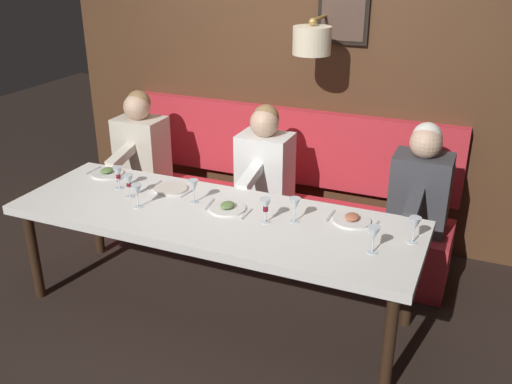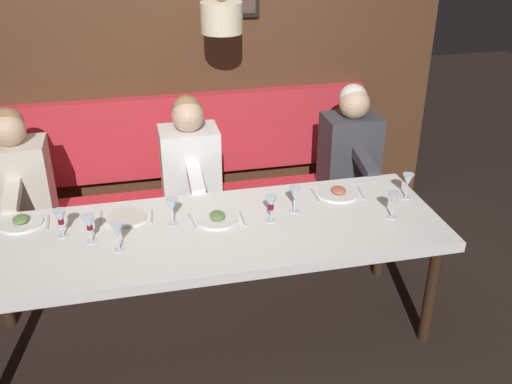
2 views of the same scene
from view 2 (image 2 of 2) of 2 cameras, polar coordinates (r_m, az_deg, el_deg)
name	(u,v)px [view 2 (image 2 of 2)]	position (r m, az deg, el deg)	size (l,w,h in m)	color
ground_plane	(214,331)	(3.75, -4.14, -13.37)	(12.00, 12.00, 0.00)	black
dining_table	(210,238)	(3.35, -4.53, -4.53)	(0.90, 2.69, 0.74)	white
banquette_bench	(194,229)	(4.34, -6.09, -3.57)	(0.52, 2.89, 0.45)	red
back_wall_panel	(177,56)	(4.44, -7.71, 13.00)	(0.59, 4.09, 2.90)	#51331E
diner_nearest	(351,141)	(4.34, 9.24, 4.88)	(0.60, 0.40, 0.79)	#3D3D42
diner_near	(189,156)	(4.07, -6.53, 3.52)	(0.60, 0.40, 0.79)	white
diner_middle	(17,171)	(4.12, -22.30, 1.89)	(0.60, 0.40, 0.79)	beige
place_setting_0	(338,193)	(3.71, 8.04, -0.07)	(0.24, 0.32, 0.05)	white
place_setting_1	(126,217)	(3.50, -12.53, -2.42)	(0.24, 0.31, 0.01)	silver
place_setting_2	(218,218)	(3.40, -3.78, -2.56)	(0.24, 0.32, 0.05)	white
place_setting_3	(21,222)	(3.61, -21.92, -2.73)	(0.24, 0.31, 0.05)	white
wine_glass_0	(89,223)	(3.26, -15.96, -2.96)	(0.07, 0.07, 0.16)	silver
wine_glass_1	(172,206)	(3.34, -8.21, -1.39)	(0.07, 0.07, 0.16)	silver
wine_glass_2	(271,203)	(3.34, 1.48, -1.12)	(0.07, 0.07, 0.16)	silver
wine_glass_3	(408,181)	(3.71, 14.59, 1.04)	(0.07, 0.07, 0.16)	silver
wine_glass_4	(117,231)	(3.15, -13.38, -3.73)	(0.07, 0.07, 0.16)	silver
wine_glass_5	(60,218)	(3.36, -18.54, -2.41)	(0.07, 0.07, 0.16)	silver
wine_glass_6	(295,194)	(3.44, 3.81, -0.21)	(0.07, 0.07, 0.16)	silver
wine_glass_7	(394,200)	(3.46, 13.26, -0.75)	(0.07, 0.07, 0.16)	silver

